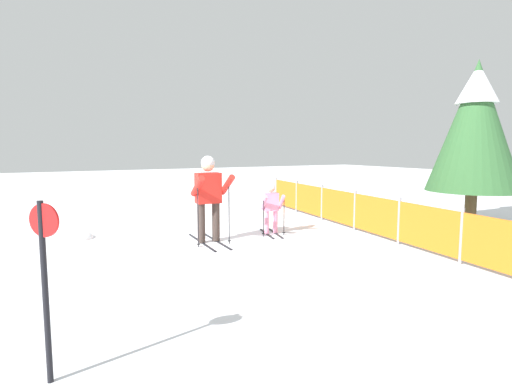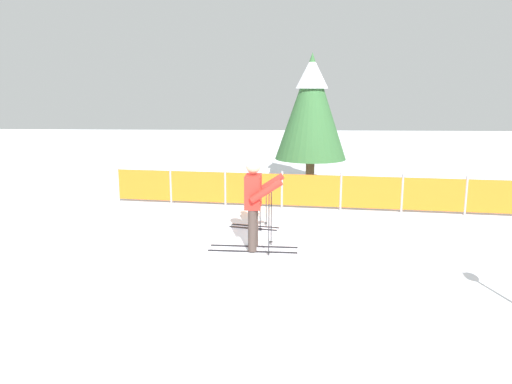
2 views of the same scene
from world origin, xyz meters
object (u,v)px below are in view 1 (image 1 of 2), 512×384
(trail_marker, at_px, (45,273))
(conifer_far, at_px, (475,124))
(safety_fence, at_px, (375,215))
(skier_adult, at_px, (209,191))
(skier_child, at_px, (271,205))

(trail_marker, bearing_deg, conifer_far, 105.32)
(safety_fence, relative_size, conifer_far, 2.54)
(safety_fence, xyz_separation_m, trail_marker, (2.83, -6.59, 0.47))
(skier_adult, relative_size, skier_child, 1.54)
(skier_adult, bearing_deg, trail_marker, -34.56)
(skier_child, bearing_deg, conifer_far, 87.51)
(skier_adult, bearing_deg, skier_child, 95.32)
(skier_child, distance_m, conifer_far, 5.67)
(conifer_far, height_order, trail_marker, conifer_far)
(safety_fence, height_order, conifer_far, conifer_far)
(trail_marker, bearing_deg, skier_child, 131.91)
(conifer_far, bearing_deg, trail_marker, -74.68)
(safety_fence, distance_m, trail_marker, 7.18)
(skier_child, height_order, conifer_far, conifer_far)
(skier_adult, xyz_separation_m, safety_fence, (1.29, 3.48, -0.61))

